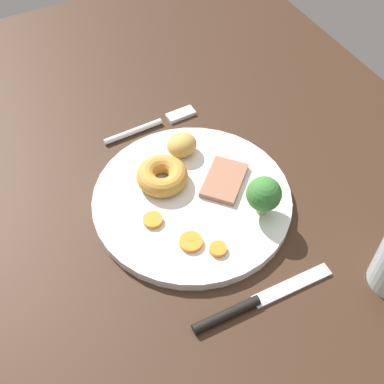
{
  "coord_description": "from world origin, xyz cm",
  "views": [
    {
      "loc": [
        35.4,
        -19.06,
        58.97
      ],
      "look_at": [
        -3.13,
        1.13,
        6.0
      ],
      "focal_mm": 48.36,
      "sensor_mm": 36.0,
      "label": 1
    }
  ],
  "objects_px": {
    "fork": "(153,124)",
    "carrot_coin_front": "(153,220)",
    "yorkshire_pudding": "(162,176)",
    "carrot_coin_back": "(220,248)",
    "dinner_plate": "(192,200)",
    "roast_potato_left": "(182,145)",
    "knife": "(251,303)",
    "meat_slice_main": "(224,180)",
    "carrot_coin_side": "(191,242)",
    "broccoli_floret": "(264,194)"
  },
  "relations": [
    {
      "from": "fork",
      "to": "carrot_coin_front",
      "type": "bearing_deg",
      "value": -116.56
    },
    {
      "from": "yorkshire_pudding",
      "to": "carrot_coin_back",
      "type": "distance_m",
      "value": 0.13
    },
    {
      "from": "dinner_plate",
      "to": "roast_potato_left",
      "type": "bearing_deg",
      "value": 162.41
    },
    {
      "from": "carrot_coin_front",
      "to": "knife",
      "type": "bearing_deg",
      "value": 19.38
    },
    {
      "from": "meat_slice_main",
      "to": "carrot_coin_back",
      "type": "xyz_separation_m",
      "value": [
        0.09,
        -0.06,
        -0.0
      ]
    },
    {
      "from": "fork",
      "to": "knife",
      "type": "relative_size",
      "value": 0.82
    },
    {
      "from": "dinner_plate",
      "to": "carrot_coin_front",
      "type": "relative_size",
      "value": 10.49
    },
    {
      "from": "carrot_coin_back",
      "to": "fork",
      "type": "height_order",
      "value": "carrot_coin_back"
    },
    {
      "from": "carrot_coin_side",
      "to": "fork",
      "type": "distance_m",
      "value": 0.23
    },
    {
      "from": "yorkshire_pudding",
      "to": "roast_potato_left",
      "type": "distance_m",
      "value": 0.06
    },
    {
      "from": "meat_slice_main",
      "to": "carrot_coin_back",
      "type": "distance_m",
      "value": 0.11
    },
    {
      "from": "fork",
      "to": "knife",
      "type": "xyz_separation_m",
      "value": [
        0.33,
        -0.03,
        0.0
      ]
    },
    {
      "from": "fork",
      "to": "knife",
      "type": "distance_m",
      "value": 0.33
    },
    {
      "from": "roast_potato_left",
      "to": "meat_slice_main",
      "type": "bearing_deg",
      "value": 18.37
    },
    {
      "from": "meat_slice_main",
      "to": "yorkshire_pudding",
      "type": "relative_size",
      "value": 1.05
    },
    {
      "from": "carrot_coin_front",
      "to": "carrot_coin_back",
      "type": "distance_m",
      "value": 0.1
    },
    {
      "from": "carrot_coin_front",
      "to": "carrot_coin_back",
      "type": "relative_size",
      "value": 1.16
    },
    {
      "from": "carrot_coin_back",
      "to": "yorkshire_pudding",
      "type": "bearing_deg",
      "value": -173.2
    },
    {
      "from": "meat_slice_main",
      "to": "carrot_coin_front",
      "type": "xyz_separation_m",
      "value": [
        0.02,
        -0.11,
        -0.0
      ]
    },
    {
      "from": "fork",
      "to": "carrot_coin_back",
      "type": "bearing_deg",
      "value": -97.42
    },
    {
      "from": "carrot_coin_side",
      "to": "knife",
      "type": "xyz_separation_m",
      "value": [
        0.1,
        0.03,
        -0.01
      ]
    },
    {
      "from": "yorkshire_pudding",
      "to": "carrot_coin_front",
      "type": "distance_m",
      "value": 0.07
    },
    {
      "from": "carrot_coin_back",
      "to": "fork",
      "type": "distance_m",
      "value": 0.25
    },
    {
      "from": "carrot_coin_back",
      "to": "carrot_coin_side",
      "type": "distance_m",
      "value": 0.04
    },
    {
      "from": "roast_potato_left",
      "to": "carrot_coin_side",
      "type": "height_order",
      "value": "roast_potato_left"
    },
    {
      "from": "carrot_coin_front",
      "to": "knife",
      "type": "height_order",
      "value": "carrot_coin_front"
    },
    {
      "from": "dinner_plate",
      "to": "carrot_coin_side",
      "type": "height_order",
      "value": "carrot_coin_side"
    },
    {
      "from": "carrot_coin_back",
      "to": "meat_slice_main",
      "type": "bearing_deg",
      "value": 147.62
    },
    {
      "from": "carrot_coin_front",
      "to": "fork",
      "type": "xyz_separation_m",
      "value": [
        -0.18,
        0.08,
        -0.01
      ]
    },
    {
      "from": "carrot_coin_front",
      "to": "dinner_plate",
      "type": "bearing_deg",
      "value": 101.46
    },
    {
      "from": "broccoli_floret",
      "to": "knife",
      "type": "distance_m",
      "value": 0.14
    },
    {
      "from": "carrot_coin_back",
      "to": "carrot_coin_side",
      "type": "xyz_separation_m",
      "value": [
        -0.02,
        -0.03,
        -0.0
      ]
    },
    {
      "from": "roast_potato_left",
      "to": "carrot_coin_back",
      "type": "height_order",
      "value": "roast_potato_left"
    },
    {
      "from": "carrot_coin_back",
      "to": "broccoli_floret",
      "type": "relative_size",
      "value": 0.38
    },
    {
      "from": "meat_slice_main",
      "to": "knife",
      "type": "distance_m",
      "value": 0.18
    },
    {
      "from": "dinner_plate",
      "to": "broccoli_floret",
      "type": "distance_m",
      "value": 0.1
    },
    {
      "from": "dinner_plate",
      "to": "knife",
      "type": "distance_m",
      "value": 0.17
    },
    {
      "from": "carrot_coin_side",
      "to": "broccoli_floret",
      "type": "height_order",
      "value": "broccoli_floret"
    },
    {
      "from": "roast_potato_left",
      "to": "carrot_coin_back",
      "type": "relative_size",
      "value": 1.99
    },
    {
      "from": "carrot_coin_front",
      "to": "knife",
      "type": "distance_m",
      "value": 0.16
    },
    {
      "from": "yorkshire_pudding",
      "to": "knife",
      "type": "relative_size",
      "value": 0.38
    },
    {
      "from": "broccoli_floret",
      "to": "knife",
      "type": "bearing_deg",
      "value": -37.08
    },
    {
      "from": "carrot_coin_side",
      "to": "broccoli_floret",
      "type": "distance_m",
      "value": 0.11
    },
    {
      "from": "meat_slice_main",
      "to": "yorkshire_pudding",
      "type": "distance_m",
      "value": 0.08
    },
    {
      "from": "carrot_coin_side",
      "to": "broccoli_floret",
      "type": "xyz_separation_m",
      "value": [
        -0.0,
        0.1,
        0.03
      ]
    },
    {
      "from": "yorkshire_pudding",
      "to": "broccoli_floret",
      "type": "distance_m",
      "value": 0.14
    },
    {
      "from": "dinner_plate",
      "to": "carrot_coin_side",
      "type": "relative_size",
      "value": 8.98
    },
    {
      "from": "carrot_coin_front",
      "to": "knife",
      "type": "xyz_separation_m",
      "value": [
        0.15,
        0.05,
        -0.01
      ]
    },
    {
      "from": "carrot_coin_side",
      "to": "knife",
      "type": "distance_m",
      "value": 0.11
    },
    {
      "from": "yorkshire_pudding",
      "to": "broccoli_floret",
      "type": "height_order",
      "value": "broccoli_floret"
    }
  ]
}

